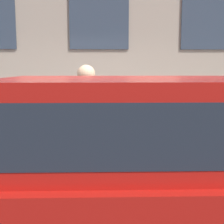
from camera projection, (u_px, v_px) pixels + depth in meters
ground_plane at (98, 201)px, 4.18m from camera, size 80.00×80.00×0.00m
sidewalk at (99, 167)px, 5.39m from camera, size 2.47×60.00×0.12m
fire_hydrant at (137, 153)px, 4.75m from camera, size 0.27×0.40×0.71m
person at (87, 110)px, 4.72m from camera, size 0.41×0.27×1.69m
parked_car_red_near at (131, 163)px, 2.80m from camera, size 1.82×4.76×1.68m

